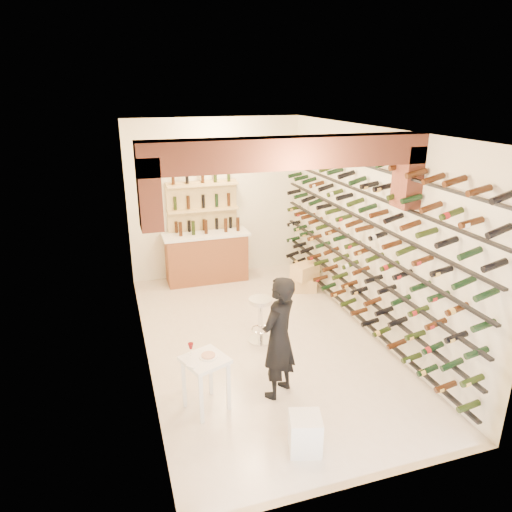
{
  "coord_description": "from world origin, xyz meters",
  "views": [
    {
      "loc": [
        -2.05,
        -6.15,
        3.74
      ],
      "look_at": [
        0.0,
        0.3,
        1.3
      ],
      "focal_mm": 33.04,
      "sensor_mm": 36.0,
      "label": 1
    }
  ],
  "objects": [
    {
      "name": "crate_lower",
      "position": [
        1.38,
        1.56,
        0.13
      ],
      "size": [
        0.52,
        0.43,
        0.27
      ],
      "primitive_type": "cube",
      "rotation": [
        0.0,
        0.0,
        -0.3
      ],
      "color": "#D9B577",
      "rests_on": "ground"
    },
    {
      "name": "room_shell",
      "position": [
        0.0,
        -0.26,
        2.25
      ],
      "size": [
        3.52,
        6.02,
        3.21
      ],
      "color": "silver",
      "rests_on": "ground"
    },
    {
      "name": "person",
      "position": [
        -0.22,
        -1.33,
        0.81
      ],
      "size": [
        0.7,
        0.67,
        1.62
      ],
      "primitive_type": "imported",
      "rotation": [
        0.0,
        0.0,
        3.8
      ],
      "color": "black",
      "rests_on": "ground"
    },
    {
      "name": "ground",
      "position": [
        0.0,
        0.0,
        0.0
      ],
      "size": [
        6.0,
        6.0,
        0.0
      ],
      "primitive_type": "plane",
      "color": "beige",
      "rests_on": "ground"
    },
    {
      "name": "chrome_barstool",
      "position": [
        -0.03,
        -0.01,
        0.42
      ],
      "size": [
        0.37,
        0.37,
        0.72
      ],
      "rotation": [
        0.0,
        0.0,
        0.04
      ],
      "color": "silver",
      "rests_on": "ground"
    },
    {
      "name": "back_counter",
      "position": [
        -0.3,
        2.65,
        0.53
      ],
      "size": [
        1.7,
        0.62,
        1.29
      ],
      "color": "brown",
      "rests_on": "ground"
    },
    {
      "name": "tasting_table",
      "position": [
        -1.16,
        -1.35,
        0.57
      ],
      "size": [
        0.63,
        0.63,
        0.85
      ],
      "rotation": [
        0.0,
        0.0,
        0.38
      ],
      "color": "white",
      "rests_on": "ground"
    },
    {
      "name": "white_stool",
      "position": [
        -0.29,
        -2.37,
        0.21
      ],
      "size": [
        0.42,
        0.42,
        0.43
      ],
      "primitive_type": "cube",
      "rotation": [
        0.0,
        0.0,
        -0.28
      ],
      "color": "white",
      "rests_on": "ground"
    },
    {
      "name": "wine_rack",
      "position": [
        1.53,
        0.0,
        1.55
      ],
      "size": [
        0.32,
        5.7,
        2.56
      ],
      "color": "black",
      "rests_on": "ground"
    },
    {
      "name": "back_shelving",
      "position": [
        -0.3,
        2.89,
        1.17
      ],
      "size": [
        1.4,
        0.31,
        2.73
      ],
      "color": "tan",
      "rests_on": "ground"
    },
    {
      "name": "crate_upper",
      "position": [
        1.38,
        1.56,
        0.41
      ],
      "size": [
        0.58,
        0.5,
        0.28
      ],
      "primitive_type": "cube",
      "rotation": [
        0.0,
        0.0,
        0.4
      ],
      "color": "#D9B577",
      "rests_on": "crate_lower"
    }
  ]
}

